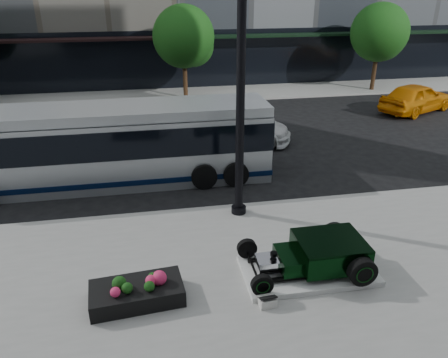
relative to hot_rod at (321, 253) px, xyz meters
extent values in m
plane|color=black|center=(-2.54, 6.10, -0.70)|extent=(120.00, 120.00, 0.00)
cube|color=gray|center=(-2.54, 20.10, -0.64)|extent=(70.00, 4.00, 0.12)
cube|color=black|center=(-12.54, 22.30, 1.30)|extent=(22.00, 0.50, 4.00)
cube|color=black|center=(10.46, 22.30, 1.30)|extent=(24.00, 0.50, 4.00)
cube|color=black|center=(-12.54, 21.70, 2.90)|extent=(22.00, 1.60, 0.15)
cube|color=black|center=(10.46, 21.70, 2.90)|extent=(24.00, 1.60, 0.15)
cylinder|color=black|center=(-1.54, 19.10, 0.72)|extent=(0.28, 0.28, 2.60)
sphere|color=#0F3910|center=(-1.54, 19.10, 3.22)|extent=(3.80, 3.80, 3.80)
sphere|color=#0F3910|center=(-0.94, 19.40, 2.62)|extent=(2.60, 2.60, 2.60)
cylinder|color=black|center=(11.46, 19.10, 0.72)|extent=(0.28, 0.28, 2.60)
sphere|color=#0F3910|center=(11.46, 19.10, 3.22)|extent=(3.80, 3.80, 3.80)
sphere|color=#0F3910|center=(12.06, 19.40, 2.62)|extent=(2.60, 2.60, 2.60)
cube|color=silver|center=(-0.33, 0.00, -0.50)|extent=(3.40, 1.80, 0.15)
cube|color=black|center=(-0.33, -0.45, -0.33)|extent=(3.00, 0.08, 0.10)
cube|color=black|center=(-0.33, 0.45, -0.33)|extent=(3.00, 0.08, 0.10)
cube|color=black|center=(0.22, 0.00, 0.02)|extent=(1.70, 1.45, 0.62)
cube|color=black|center=(0.22, 0.00, 0.35)|extent=(1.70, 1.45, 0.06)
cube|color=black|center=(-0.88, 0.00, -0.10)|extent=(0.55, 1.05, 0.38)
cube|color=silver|center=(-1.43, 0.00, -0.15)|extent=(0.55, 0.55, 0.34)
cylinder|color=black|center=(-1.28, 0.00, 0.12)|extent=(0.18, 0.18, 0.10)
cylinder|color=black|center=(-1.78, 0.00, -0.27)|extent=(0.06, 1.55, 0.06)
cylinder|color=black|center=(0.72, -0.85, -0.07)|extent=(0.72, 0.24, 0.72)
cylinder|color=black|center=(0.72, -0.98, -0.07)|extent=(0.37, 0.02, 0.37)
torus|color=#0A3A0F|center=(0.72, -0.99, -0.07)|extent=(0.44, 0.02, 0.44)
cylinder|color=black|center=(0.72, 0.85, -0.07)|extent=(0.72, 0.24, 0.72)
cylinder|color=black|center=(0.72, 0.98, -0.07)|extent=(0.37, 0.02, 0.37)
torus|color=#0A3A0F|center=(0.72, 0.99, -0.07)|extent=(0.44, 0.02, 0.44)
cylinder|color=black|center=(-1.78, -0.78, -0.16)|extent=(0.54, 0.16, 0.54)
cylinder|color=black|center=(-1.78, -0.87, -0.16)|extent=(0.28, 0.02, 0.28)
torus|color=#0A3A0F|center=(-1.78, -0.88, -0.16)|extent=(0.34, 0.02, 0.34)
cylinder|color=black|center=(-1.78, 0.78, -0.16)|extent=(0.54, 0.16, 0.54)
cylinder|color=black|center=(-1.78, 0.87, -0.16)|extent=(0.28, 0.02, 0.28)
torus|color=#0A3A0F|center=(-1.78, 0.88, -0.16)|extent=(0.34, 0.02, 0.34)
cube|color=silver|center=(-1.71, -1.02, -0.47)|extent=(0.42, 0.33, 0.22)
cube|color=black|center=(-1.71, -1.02, -0.34)|extent=(0.42, 0.31, 0.15)
cylinder|color=black|center=(-1.41, 3.51, 3.77)|extent=(0.26, 0.26, 8.70)
cylinder|color=black|center=(-1.41, 3.51, -0.47)|extent=(0.48, 0.48, 0.22)
cube|color=black|center=(-4.71, -0.30, -0.36)|extent=(2.26, 1.27, 0.43)
sphere|color=#F02A66|center=(-5.47, -0.30, -0.01)|extent=(0.28, 0.28, 0.28)
sphere|color=#0F3910|center=(-5.17, -0.30, -0.01)|extent=(0.28, 0.28, 0.28)
sphere|color=#F02A66|center=(-4.86, -0.30, -0.01)|extent=(0.28, 0.28, 0.28)
sphere|color=#0F3910|center=(-4.56, -0.30, -0.01)|extent=(0.28, 0.28, 0.28)
sphere|color=#F02A66|center=(-4.25, -0.30, -0.01)|extent=(0.28, 0.28, 0.28)
sphere|color=#0F3910|center=(-3.95, -0.30, -0.01)|extent=(0.28, 0.28, 0.28)
cube|color=#A9AEB2|center=(-5.64, 7.07, 0.58)|extent=(12.00, 2.55, 2.55)
cube|color=#061639|center=(-5.64, 7.07, -0.28)|extent=(12.05, 2.60, 0.20)
cube|color=black|center=(-5.64, 7.07, 1.15)|extent=(12.05, 2.60, 1.05)
cube|color=#A9AEB2|center=(-5.64, 7.07, 2.05)|extent=(12.00, 2.40, 0.35)
cube|color=black|center=(0.39, 7.07, 0.85)|extent=(0.06, 2.30, 1.70)
cylinder|color=black|center=(-9.84, 8.37, -0.22)|extent=(0.96, 0.28, 0.96)
cylinder|color=black|center=(-2.24, 5.77, -0.22)|extent=(0.96, 0.28, 0.96)
cylinder|color=black|center=(-2.24, 8.37, -0.22)|extent=(0.96, 0.28, 0.96)
cylinder|color=black|center=(-1.04, 5.77, -0.22)|extent=(0.96, 0.28, 0.96)
cylinder|color=black|center=(-1.04, 8.37, -0.22)|extent=(0.96, 0.28, 0.96)
imported|color=white|center=(-0.08, 10.67, 0.08)|extent=(5.77, 3.96, 1.55)
imported|color=orange|center=(11.38, 13.76, 0.15)|extent=(5.35, 3.88, 1.69)
camera|label=1|loc=(-4.18, -8.80, 6.41)|focal=35.00mm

